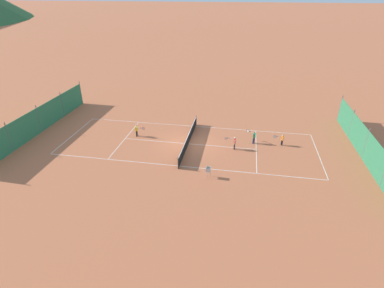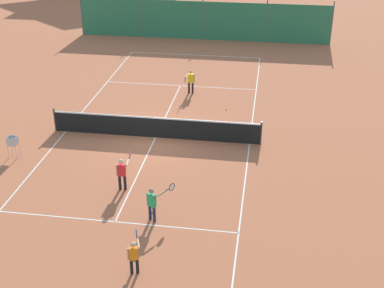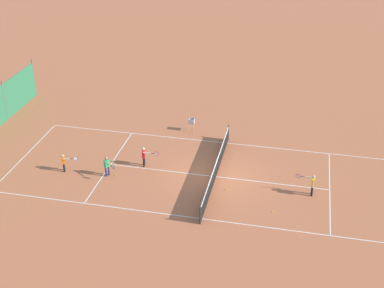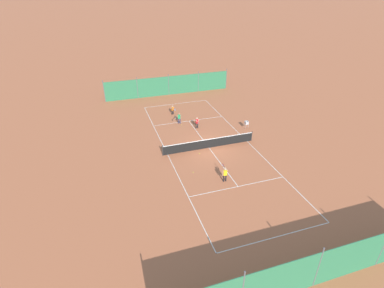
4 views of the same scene
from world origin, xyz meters
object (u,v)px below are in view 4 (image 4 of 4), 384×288
at_px(player_far_baseline, 225,173).
at_px(tennis_ball_far_corner, 193,172).
at_px(player_far_service, 173,109).
at_px(ball_hopper, 247,123).
at_px(tennis_net, 209,143).
at_px(player_near_baseline, 179,118).
at_px(player_near_service, 197,122).
at_px(tennis_ball_alley_left, 181,125).
at_px(tennis_ball_by_net_right, 200,154).

xyz_separation_m(player_far_baseline, tennis_ball_far_corner, (2.05, -1.89, -0.70)).
relative_size(player_far_service, ball_hopper, 1.25).
relative_size(tennis_net, ball_hopper, 10.31).
bearing_deg(player_near_baseline, player_far_service, -89.50).
height_order(tennis_net, player_near_baseline, player_near_baseline).
bearing_deg(player_near_service, tennis_ball_alley_left, -44.20).
bearing_deg(tennis_ball_alley_left, tennis_ball_far_corner, 79.65).
distance_m(tennis_net, ball_hopper, 5.92).
relative_size(tennis_net, tennis_ball_by_net_right, 139.09).
bearing_deg(tennis_net, player_far_baseline, 82.40).
bearing_deg(player_far_baseline, player_near_service, -95.85).
bearing_deg(player_near_service, tennis_ball_by_net_right, 73.60).
distance_m(tennis_net, player_near_service, 4.35).
relative_size(player_near_baseline, tennis_ball_by_net_right, 18.96).
bearing_deg(player_near_baseline, tennis_net, 101.48).
xyz_separation_m(player_near_service, tennis_ball_by_net_right, (1.51, 5.13, -0.70)).
height_order(tennis_net, ball_hopper, tennis_net).
height_order(player_far_baseline, tennis_ball_far_corner, player_far_baseline).
distance_m(player_far_service, tennis_ball_by_net_right, 9.54).
xyz_separation_m(tennis_ball_far_corner, tennis_ball_alley_left, (-1.67, -9.15, 0.00)).
distance_m(player_far_service, player_near_baseline, 2.62).
distance_m(player_near_service, tennis_ball_by_net_right, 5.40).
distance_m(tennis_ball_by_net_right, tennis_ball_alley_left, 6.47).
xyz_separation_m(tennis_ball_far_corner, tennis_ball_by_net_right, (-1.54, -2.68, 0.00)).
xyz_separation_m(player_near_baseline, tennis_ball_far_corner, (1.53, 9.58, -0.70)).
xyz_separation_m(player_far_service, player_far_baseline, (-0.55, 14.10, 0.08)).
bearing_deg(tennis_ball_by_net_right, ball_hopper, -152.57).
relative_size(player_near_service, tennis_ball_far_corner, 18.95).
bearing_deg(tennis_net, player_far_service, -81.77).
relative_size(tennis_net, player_near_baseline, 7.34).
distance_m(tennis_net, player_far_baseline, 5.43).
distance_m(player_far_service, tennis_ball_far_corner, 12.31).
distance_m(tennis_net, player_near_baseline, 6.23).
bearing_deg(tennis_ball_alley_left, player_far_baseline, 91.98).
bearing_deg(tennis_ball_alley_left, player_near_baseline, -71.81).
relative_size(player_near_baseline, tennis_ball_alley_left, 18.96).
xyz_separation_m(tennis_net, player_far_baseline, (0.72, 5.37, 0.24)).
bearing_deg(ball_hopper, player_far_baseline, 52.90).
bearing_deg(tennis_ball_by_net_right, player_far_service, -89.83).
height_order(tennis_ball_alley_left, ball_hopper, ball_hopper).
height_order(player_near_baseline, tennis_ball_by_net_right, player_near_baseline).
bearing_deg(tennis_ball_far_corner, tennis_net, -128.52).
bearing_deg(player_far_baseline, tennis_net, -97.60).
bearing_deg(player_near_service, ball_hopper, 160.97).
height_order(player_far_service, tennis_ball_alley_left, player_far_service).
distance_m(player_far_service, ball_hopper, 8.99).
bearing_deg(player_far_service, tennis_ball_alley_left, 93.08).
bearing_deg(tennis_ball_alley_left, player_near_service, 135.80).
distance_m(player_near_service, player_near_baseline, 2.33).
bearing_deg(player_far_baseline, player_near_baseline, -87.39).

